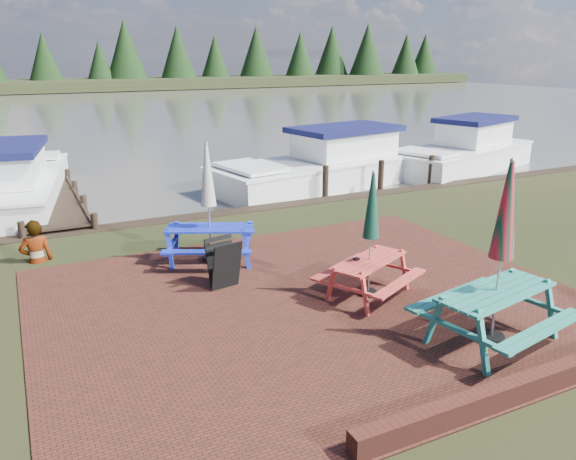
# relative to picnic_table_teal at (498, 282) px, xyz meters

# --- Properties ---
(ground) EXTENTS (120.00, 120.00, 0.00)m
(ground) POSITION_rel_picnic_table_teal_xyz_m (-1.72, 1.36, -0.95)
(ground) COLOR black
(ground) RESTS_ON ground
(paving) EXTENTS (9.00, 7.50, 0.02)m
(paving) POSITION_rel_picnic_table_teal_xyz_m (-1.72, 2.36, -0.94)
(paving) COLOR #3B1C12
(paving) RESTS_ON ground
(brick_wall) EXTENTS (6.21, 1.79, 0.30)m
(brick_wall) POSITION_rel_picnic_table_teal_xyz_m (0.42, -1.05, -0.80)
(brick_wall) COLOR #4C1E16
(brick_wall) RESTS_ON ground
(water) EXTENTS (120.00, 60.00, 0.02)m
(water) POSITION_rel_picnic_table_teal_xyz_m (-1.72, 38.36, -0.95)
(water) COLOR #49463F
(water) RESTS_ON ground
(far_treeline) EXTENTS (120.00, 10.00, 8.10)m
(far_treeline) POSITION_rel_picnic_table_teal_xyz_m (-1.72, 67.36, 2.33)
(far_treeline) COLOR black
(far_treeline) RESTS_ON ground
(picnic_table_teal) EXTENTS (2.23, 2.05, 2.70)m
(picnic_table_teal) POSITION_rel_picnic_table_teal_xyz_m (0.00, 0.00, 0.00)
(picnic_table_teal) COLOR #277F70
(picnic_table_teal) RESTS_ON ground
(picnic_table_red) EXTENTS (2.04, 1.96, 2.20)m
(picnic_table_red) POSITION_rel_picnic_table_teal_xyz_m (-0.70, 2.18, -0.17)
(picnic_table_red) COLOR #C73C33
(picnic_table_red) RESTS_ON ground
(picnic_table_blue) EXTENTS (2.23, 2.14, 2.41)m
(picnic_table_blue) POSITION_rel_picnic_table_teal_xyz_m (-2.62, 5.04, -0.10)
(picnic_table_blue) COLOR #192ABC
(picnic_table_blue) RESTS_ON ground
(chalkboard) EXTENTS (0.59, 0.62, 0.90)m
(chalkboard) POSITION_rel_picnic_table_teal_xyz_m (-2.84, 3.65, -0.48)
(chalkboard) COLOR black
(chalkboard) RESTS_ON ground
(jetty) EXTENTS (1.76, 9.08, 1.00)m
(jetty) POSITION_rel_picnic_table_teal_xyz_m (-5.22, 12.64, -0.83)
(jetty) COLOR black
(jetty) RESTS_ON ground
(boat_jetty) EXTENTS (3.67, 7.57, 2.10)m
(boat_jetty) POSITION_rel_picnic_table_teal_xyz_m (-6.09, 12.31, -0.52)
(boat_jetty) COLOR white
(boat_jetty) RESTS_ON ground
(boat_near) EXTENTS (8.17, 4.06, 2.11)m
(boat_near) POSITION_rel_picnic_table_teal_xyz_m (3.42, 10.70, -0.52)
(boat_near) COLOR white
(boat_near) RESTS_ON ground
(boat_far) EXTENTS (7.31, 4.47, 2.15)m
(boat_far) POSITION_rel_picnic_table_teal_xyz_m (9.35, 10.64, -0.50)
(boat_far) COLOR white
(boat_far) RESTS_ON ground
(person) EXTENTS (0.64, 0.42, 1.75)m
(person) POSITION_rel_picnic_table_teal_xyz_m (-5.82, 6.57, -0.07)
(person) COLOR gray
(person) RESTS_ON ground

